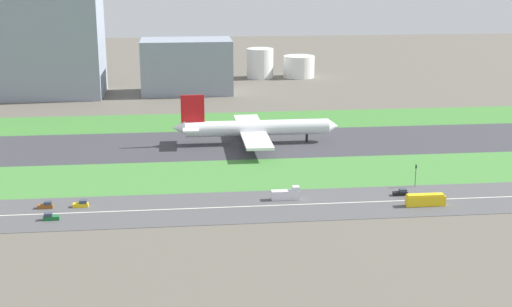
# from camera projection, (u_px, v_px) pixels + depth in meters

# --- Properties ---
(ground_plane) EXTENTS (800.00, 800.00, 0.00)m
(ground_plane) POSITION_uv_depth(u_px,v_px,m) (238.00, 144.00, 278.13)
(ground_plane) COLOR #5B564C
(runway) EXTENTS (280.00, 46.00, 0.10)m
(runway) POSITION_uv_depth(u_px,v_px,m) (238.00, 144.00, 278.12)
(runway) COLOR #38383D
(runway) RESTS_ON ground_plane
(grass_median_north) EXTENTS (280.00, 36.00, 0.10)m
(grass_median_north) POSITION_uv_depth(u_px,v_px,m) (230.00, 121.00, 317.43)
(grass_median_north) COLOR #3D7A33
(grass_median_north) RESTS_ON ground_plane
(grass_median_south) EXTENTS (280.00, 36.00, 0.10)m
(grass_median_south) POSITION_uv_depth(u_px,v_px,m) (248.00, 174.00, 238.81)
(grass_median_south) COLOR #427F38
(grass_median_south) RESTS_ON ground_plane
(highway) EXTENTS (280.00, 28.00, 0.10)m
(highway) POSITION_uv_depth(u_px,v_px,m) (259.00, 206.00, 208.14)
(highway) COLOR #4C4C4F
(highway) RESTS_ON ground_plane
(highway_centerline) EXTENTS (266.00, 0.50, 0.01)m
(highway_centerline) POSITION_uv_depth(u_px,v_px,m) (259.00, 206.00, 208.12)
(highway_centerline) COLOR silver
(highway_centerline) RESTS_ON highway
(airliner) EXTENTS (65.00, 56.00, 19.70)m
(airliner) POSITION_uv_depth(u_px,v_px,m) (253.00, 128.00, 277.13)
(airliner) COLOR white
(airliner) RESTS_ON runway
(car_1) EXTENTS (4.40, 1.80, 2.00)m
(car_1) POSITION_uv_depth(u_px,v_px,m) (46.00, 205.00, 206.12)
(car_1) COLOR brown
(car_1) RESTS_ON highway
(car_3) EXTENTS (4.40, 1.80, 2.00)m
(car_3) POSITION_uv_depth(u_px,v_px,m) (401.00, 193.00, 217.41)
(car_3) COLOR black
(car_3) RESTS_ON highway
(truck_0) EXTENTS (8.40, 2.50, 4.00)m
(truck_0) POSITION_uv_depth(u_px,v_px,m) (286.00, 194.00, 213.43)
(truck_0) COLOR silver
(truck_0) RESTS_ON highway
(car_2) EXTENTS (4.40, 1.80, 2.00)m
(car_2) POSITION_uv_depth(u_px,v_px,m) (51.00, 217.00, 196.85)
(car_2) COLOR #19662D
(car_2) RESTS_ON highway
(car_0) EXTENTS (4.40, 1.80, 2.00)m
(car_0) POSITION_uv_depth(u_px,v_px,m) (81.00, 204.00, 207.19)
(car_0) COLOR yellow
(car_0) RESTS_ON highway
(bus_0) EXTENTS (11.60, 2.50, 3.50)m
(bus_0) POSITION_uv_depth(u_px,v_px,m) (425.00, 200.00, 208.03)
(bus_0) COLOR yellow
(bus_0) RESTS_ON highway
(traffic_light) EXTENTS (0.36, 0.50, 7.20)m
(traffic_light) POSITION_uv_depth(u_px,v_px,m) (416.00, 174.00, 224.94)
(traffic_light) COLOR #4C4C51
(traffic_light) RESTS_ON highway
(terminal_building) EXTENTS (56.61, 39.25, 51.41)m
(terminal_building) POSITION_uv_depth(u_px,v_px,m) (47.00, 47.00, 371.06)
(terminal_building) COLOR gray
(terminal_building) RESTS_ON ground_plane
(hangar_building) EXTENTS (48.02, 28.98, 28.66)m
(hangar_building) POSITION_uv_depth(u_px,v_px,m) (187.00, 66.00, 381.77)
(hangar_building) COLOR gray
(hangar_building) RESTS_ON ground_plane
(fuel_tank_west) EXTENTS (16.01, 16.01, 17.81)m
(fuel_tank_west) POSITION_uv_depth(u_px,v_px,m) (260.00, 63.00, 431.13)
(fuel_tank_west) COLOR silver
(fuel_tank_west) RESTS_ON ground_plane
(fuel_tank_centre) EXTENTS (18.79, 18.79, 13.01)m
(fuel_tank_centre) POSITION_uv_depth(u_px,v_px,m) (299.00, 67.00, 434.31)
(fuel_tank_centre) COLOR silver
(fuel_tank_centre) RESTS_ON ground_plane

